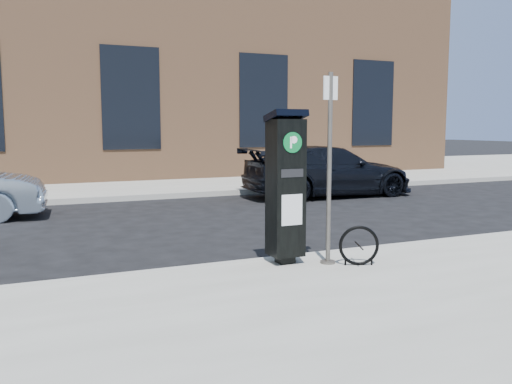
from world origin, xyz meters
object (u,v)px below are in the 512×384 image
sign_pole (329,170)px  bike_rack (359,246)px  car_dark (328,171)px  parking_kiosk (286,185)px

sign_pole → bike_rack: 1.11m
car_dark → sign_pole: bearing=149.9°
sign_pole → bike_rack: sign_pole is taller
parking_kiosk → bike_rack: (0.86, -0.53, -0.81)m
sign_pole → bike_rack: bearing=-46.5°
bike_rack → car_dark: car_dark is taller
parking_kiosk → sign_pole: bearing=-26.2°
parking_kiosk → car_dark: size_ratio=0.41×
sign_pole → car_dark: bearing=51.4°
sign_pole → bike_rack: (0.33, -0.27, -1.02)m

